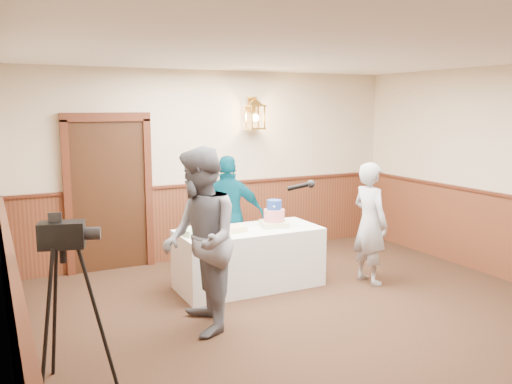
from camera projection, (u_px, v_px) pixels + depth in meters
ground at (351, 341)px, 5.31m from camera, size 7.00×7.00×0.00m
room_shell at (324, 182)px, 5.45m from camera, size 6.02×7.02×2.81m
display_table at (249, 258)px, 6.85m from camera, size 1.80×0.80×0.75m
tiered_cake at (274, 216)px, 6.92m from camera, size 0.41×0.41×0.34m
sheet_cake_yellow at (231, 229)px, 6.63m from camera, size 0.36×0.30×0.07m
sheet_cake_green at (193, 231)px, 6.51m from camera, size 0.39×0.35×0.08m
interviewer at (200, 241)px, 5.42m from camera, size 1.55×1.04×1.89m
baker at (370, 223)px, 6.95m from camera, size 0.41×0.59×1.58m
assistant_p at (229, 216)px, 7.29m from camera, size 1.03×0.72×1.63m
tv_camera_rig at (67, 317)px, 4.28m from camera, size 0.55×0.51×1.40m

